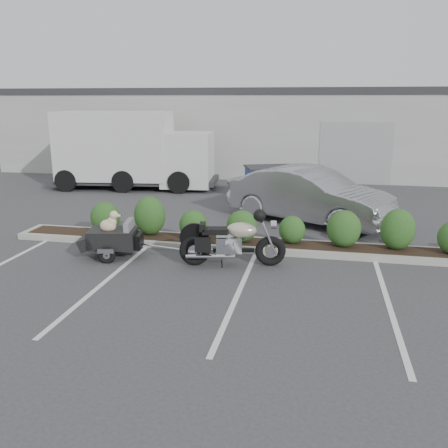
% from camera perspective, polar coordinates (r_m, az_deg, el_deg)
% --- Properties ---
extents(ground, '(90.00, 90.00, 0.00)m').
position_cam_1_polar(ground, '(9.78, -4.63, -6.35)').
color(ground, '#38383A').
rests_on(ground, ground).
extents(planter_kerb, '(12.00, 1.00, 0.15)m').
position_cam_1_polar(planter_kerb, '(11.59, 3.15, -2.52)').
color(planter_kerb, '#9E9E93').
rests_on(planter_kerb, ground).
extents(building, '(26.00, 10.00, 4.00)m').
position_cam_1_polar(building, '(25.93, 5.92, 11.37)').
color(building, '#9EA099').
rests_on(building, ground).
extents(motorcycle, '(2.31, 0.95, 1.33)m').
position_cam_1_polar(motorcycle, '(10.22, 0.99, -2.20)').
color(motorcycle, black).
rests_on(motorcycle, ground).
extents(pet_trailer, '(1.88, 1.07, 1.10)m').
position_cam_1_polar(pet_trailer, '(11.09, -13.30, -1.60)').
color(pet_trailer, black).
rests_on(pet_trailer, ground).
extents(sedan, '(5.11, 3.76, 1.61)m').
position_cam_1_polar(sedan, '(14.05, 10.23, 3.41)').
color(sedan, '#9E9EA4').
rests_on(sedan, ground).
extents(dumpster, '(2.11, 1.78, 1.18)m').
position_cam_1_polar(dumpster, '(17.32, 5.64, 5.02)').
color(dumpster, navy).
rests_on(dumpster, ground).
extents(delivery_truck, '(6.85, 2.95, 3.04)m').
position_cam_1_polar(delivery_truck, '(19.64, -10.86, 8.53)').
color(delivery_truck, silver).
rests_on(delivery_truck, ground).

